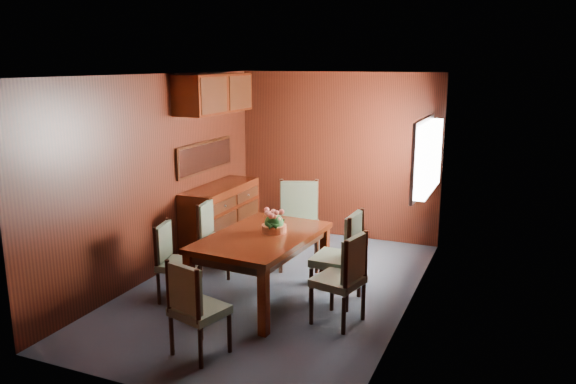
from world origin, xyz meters
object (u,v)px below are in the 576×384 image
at_px(chair_left_near, 173,257).
at_px(chair_head, 194,304).
at_px(chair_right_near, 345,274).
at_px(dining_table, 262,244).
at_px(flower_centerpiece, 274,220).
at_px(sideboard, 221,218).

bearing_deg(chair_left_near, chair_head, 28.38).
bearing_deg(chair_right_near, dining_table, 90.21).
distance_m(chair_right_near, flower_centerpiece, 1.04).
xyz_separation_m(chair_left_near, chair_head, (0.89, -0.99, 0.02)).
distance_m(sideboard, chair_left_near, 1.70).
distance_m(chair_left_near, chair_right_near, 1.90).
bearing_deg(chair_left_near, flower_centerpiece, 102.98).
relative_size(chair_head, flower_centerpiece, 3.08).
height_order(dining_table, flower_centerpiece, flower_centerpiece).
relative_size(chair_right_near, flower_centerpiece, 3.24).
relative_size(sideboard, chair_left_near, 1.63).
distance_m(sideboard, flower_centerpiece, 1.82).
bearing_deg(chair_left_near, sideboard, 178.13).
xyz_separation_m(dining_table, chair_right_near, (1.00, -0.22, -0.11)).
height_order(sideboard, flower_centerpiece, flower_centerpiece).
bearing_deg(flower_centerpiece, sideboard, 138.59).
xyz_separation_m(chair_left_near, flower_centerpiece, (0.98, 0.49, 0.40)).
bearing_deg(chair_right_near, sideboard, 68.55).
xyz_separation_m(dining_table, chair_head, (-0.01, -1.34, -0.14)).
xyz_separation_m(sideboard, chair_right_near, (2.24, -1.53, 0.07)).
height_order(chair_right_near, flower_centerpiece, flower_centerpiece).
distance_m(dining_table, flower_centerpiece, 0.29).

